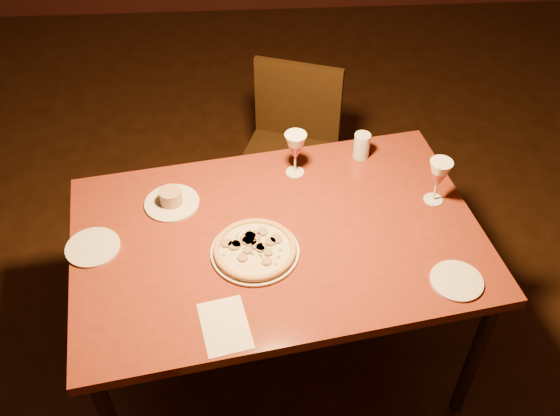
{
  "coord_description": "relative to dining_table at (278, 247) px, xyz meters",
  "views": [
    {
      "loc": [
        0.17,
        -1.33,
        2.39
      ],
      "look_at": [
        0.27,
        0.25,
        0.86
      ],
      "focal_mm": 40.0,
      "sensor_mm": 36.0,
      "label": 1
    }
  ],
  "objects": [
    {
      "name": "menu_card",
      "position": [
        -0.19,
        -0.38,
        0.07
      ],
      "size": [
        0.18,
        0.23,
        0.0
      ],
      "primitive_type": "cube",
      "rotation": [
        0.0,
        0.0,
        0.21
      ],
      "color": "silver",
      "rests_on": "dining_table"
    },
    {
      "name": "wine_glass_right",
      "position": [
        0.6,
        0.14,
        0.16
      ],
      "size": [
        0.08,
        0.08,
        0.19
      ],
      "primitive_type": null,
      "color": "#C65852",
      "rests_on": "dining_table"
    },
    {
      "name": "floor",
      "position": [
        -0.26,
        -0.2,
        -0.71
      ],
      "size": [
        7.0,
        7.0,
        0.0
      ],
      "primitive_type": "plane",
      "color": "black",
      "rests_on": "ground"
    },
    {
      "name": "wine_glass_far",
      "position": [
        0.09,
        0.33,
        0.16
      ],
      "size": [
        0.08,
        0.08,
        0.19
      ],
      "primitive_type": null,
      "color": "#C65852",
      "rests_on": "dining_table"
    },
    {
      "name": "side_plate_near",
      "position": [
        0.58,
        -0.25,
        0.07
      ],
      "size": [
        0.18,
        0.18,
        0.01
      ],
      "primitive_type": "cylinder",
      "color": "silver",
      "rests_on": "dining_table"
    },
    {
      "name": "water_tumbler",
      "position": [
        0.36,
        0.42,
        0.12
      ],
      "size": [
        0.07,
        0.07,
        0.11
      ],
      "primitive_type": "cylinder",
      "color": "silver",
      "rests_on": "dining_table"
    },
    {
      "name": "ramekin_saucer",
      "position": [
        -0.39,
        0.18,
        0.09
      ],
      "size": [
        0.2,
        0.2,
        0.07
      ],
      "color": "silver",
      "rests_on": "dining_table"
    },
    {
      "name": "chair_far",
      "position": [
        0.11,
        0.85,
        -0.21
      ],
      "size": [
        0.54,
        0.54,
        0.88
      ],
      "rotation": [
        0.0,
        0.0,
        -0.34
      ],
      "color": "black",
      "rests_on": "floor"
    },
    {
      "name": "pizza_plate",
      "position": [
        -0.08,
        -0.08,
        0.09
      ],
      "size": [
        0.31,
        0.31,
        0.03
      ],
      "color": "silver",
      "rests_on": "dining_table"
    },
    {
      "name": "dining_table",
      "position": [
        0.0,
        0.0,
        0.0
      ],
      "size": [
        1.58,
        1.15,
        0.78
      ],
      "rotation": [
        0.0,
        0.0,
        0.16
      ],
      "color": "maroon",
      "rests_on": "floor"
    },
    {
      "name": "side_plate_left",
      "position": [
        -0.65,
        -0.03,
        0.07
      ],
      "size": [
        0.19,
        0.19,
        0.01
      ],
      "primitive_type": "cylinder",
      "color": "silver",
      "rests_on": "dining_table"
    }
  ]
}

